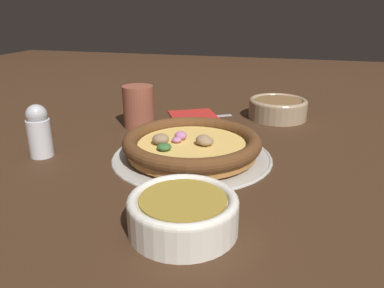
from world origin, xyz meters
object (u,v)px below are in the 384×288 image
object	(u,v)px
pizza	(192,144)
bowl_far	(278,108)
pizza_tray	(192,155)
pepper_shaker	(39,131)
drinking_cup	(138,107)
napkin	(194,116)
bowl_near	(183,211)
fork	(194,118)

from	to	relation	value
pizza	bowl_far	xyz separation A→B (m)	(0.14, 0.31, 0.00)
pizza	bowl_far	size ratio (longest dim) A/B	1.79
pizza_tray	pepper_shaker	distance (m)	0.30
pizza_tray	pizza	bearing A→B (deg)	-135.69
drinking_cup	napkin	size ratio (longest dim) A/B	0.58
bowl_near	fork	bearing A→B (deg)	103.45
pizza	napkin	size ratio (longest dim) A/B	1.56
bowl_near	pepper_shaker	xyz separation A→B (m)	(-0.34, 0.17, 0.02)
pizza_tray	pizza	size ratio (longest dim) A/B	1.16
pizza_tray	fork	xyz separation A→B (m)	(-0.06, 0.25, -0.00)
pizza	napkin	distance (m)	0.28
bowl_far	napkin	bearing A→B (deg)	-167.03
pizza_tray	bowl_far	world-z (taller)	bowl_far
bowl_near	pepper_shaker	bearing A→B (deg)	152.89
bowl_near	bowl_far	size ratio (longest dim) A/B	0.97
pizza	fork	distance (m)	0.26
bowl_near	drinking_cup	bearing A→B (deg)	119.86
pizza_tray	napkin	world-z (taller)	same
bowl_far	pizza_tray	bearing A→B (deg)	-114.49
fork	pepper_shaker	size ratio (longest dim) A/B	1.62
bowl_far	bowl_near	bearing A→B (deg)	-99.07
pepper_shaker	napkin	bearing A→B (deg)	57.30
bowl_far	pepper_shaker	bearing A→B (deg)	-137.92
pizza	bowl_near	xyz separation A→B (m)	(0.05, -0.24, 0.00)
pizza_tray	bowl_far	size ratio (longest dim) A/B	2.08
pizza	drinking_cup	xyz separation A→B (m)	(-0.17, 0.16, 0.02)
fork	pepper_shaker	distance (m)	0.39
pizza_tray	bowl_near	xyz separation A→B (m)	(0.05, -0.24, 0.02)
pizza	fork	xyz separation A→B (m)	(-0.06, 0.25, -0.03)
napkin	pepper_shaker	world-z (taller)	pepper_shaker
bowl_far	fork	xyz separation A→B (m)	(-0.21, -0.06, -0.03)
drinking_cup	pepper_shaker	size ratio (longest dim) A/B	0.96
napkin	fork	distance (m)	0.01
drinking_cup	fork	xyz separation A→B (m)	(0.11, 0.10, -0.05)
pizza	bowl_near	world-z (taller)	same
fork	pepper_shaker	xyz separation A→B (m)	(-0.22, -0.32, 0.05)
bowl_near	napkin	bearing A→B (deg)	103.40
napkin	pizza_tray	bearing A→B (deg)	-75.83
bowl_far	fork	bearing A→B (deg)	-164.03
napkin	fork	xyz separation A→B (m)	(0.00, -0.01, -0.00)
pizza	pepper_shaker	bearing A→B (deg)	-166.06
pizza	pizza_tray	bearing A→B (deg)	44.31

